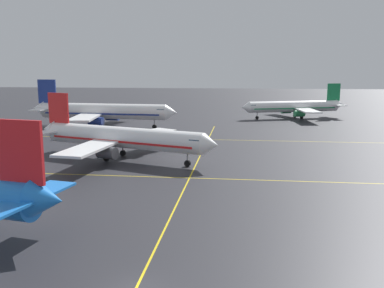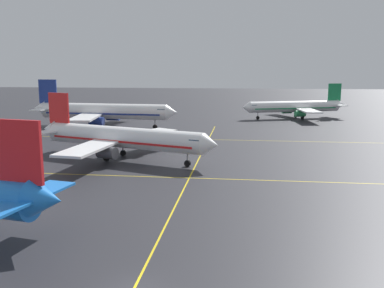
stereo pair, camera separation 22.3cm
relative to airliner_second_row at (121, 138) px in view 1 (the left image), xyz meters
The scene contains 4 objects.
airliner_second_row is the anchor object (origin of this frame).
airliner_third_row 40.46m from the airliner_second_row, 113.15° to the left, with size 39.61×34.07×12.31m.
airliner_far_left_stand 73.65m from the airliner_second_row, 60.52° to the left, with size 33.10×28.32×10.57m.
taxiway_markings 17.40m from the airliner_second_row, 40.15° to the right, with size 160.00×107.64×0.01m.
Camera 1 is at (7.09, -26.28, 15.18)m, focal length 39.38 mm.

